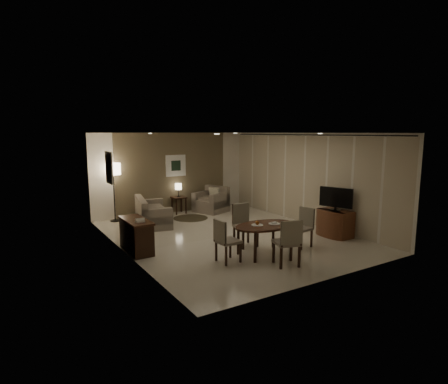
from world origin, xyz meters
TOP-DOWN VIEW (x-y plane):
  - room_shell at (0.00, 0.40)m, footprint 5.50×7.00m
  - taupe_accent at (0.00, 3.48)m, footprint 3.96×0.03m
  - curtain_wall at (2.68, 0.00)m, footprint 0.08×6.70m
  - curtain_rod at (2.68, 0.00)m, footprint 0.03×6.80m
  - art_back_frame at (0.10, 3.46)m, footprint 0.72×0.03m
  - art_back_canvas at (0.10, 3.44)m, footprint 0.34×0.01m
  - art_left_frame at (-2.72, 1.20)m, footprint 0.03×0.60m
  - art_left_canvas at (-2.71, 1.20)m, footprint 0.01×0.46m
  - downlight_nl at (-1.40, -1.80)m, footprint 0.10×0.10m
  - downlight_nr at (1.40, -1.80)m, footprint 0.10×0.10m
  - downlight_fl at (-1.40, 1.80)m, footprint 0.10×0.10m
  - downlight_fr at (1.40, 1.80)m, footprint 0.10×0.10m
  - console_desk at (-2.49, 0.00)m, footprint 0.48×1.20m
  - telephone at (-2.49, -0.30)m, footprint 0.20×0.14m
  - tv_cabinet at (2.40, -1.50)m, footprint 0.48×0.90m
  - flat_tv at (2.38, -1.50)m, footprint 0.36×0.85m
  - dining_table at (-0.12, -1.72)m, footprint 1.46×0.91m
  - chair_near at (-0.16, -2.49)m, footprint 0.60×0.60m
  - chair_far at (-0.11, -0.98)m, footprint 0.51×0.51m
  - chair_left at (-1.07, -1.70)m, footprint 0.47×0.47m
  - chair_right at (0.96, -1.72)m, footprint 0.50×0.50m
  - plate_a at (-0.30, -1.67)m, footprint 0.26×0.26m
  - plate_b at (0.10, -1.77)m, footprint 0.26×0.26m
  - fruit_apple at (-0.30, -1.67)m, footprint 0.09×0.09m
  - napkin at (0.10, -1.77)m, footprint 0.12×0.08m
  - round_rug at (0.08, 2.36)m, footprint 1.09×1.09m
  - sofa at (-1.24, 2.20)m, footprint 1.86×1.21m
  - armchair at (1.12, 2.87)m, footprint 1.21×1.24m
  - side_table at (0.08, 3.23)m, footprint 0.44×0.44m
  - table_lamp at (0.08, 3.25)m, footprint 0.22×0.22m
  - floor_lamp at (-2.08, 3.22)m, footprint 0.45×0.45m

SIDE VIEW (x-z plane):
  - round_rug at x=0.08m, z-range 0.00..0.01m
  - side_table at x=0.08m, z-range 0.00..0.56m
  - dining_table at x=-0.12m, z-range 0.00..0.68m
  - tv_cabinet at x=2.40m, z-range 0.00..0.70m
  - console_desk at x=-2.49m, z-range 0.00..0.75m
  - sofa at x=-1.24m, z-range 0.00..0.81m
  - armchair at x=1.12m, z-range 0.00..0.86m
  - chair_left at x=-1.07m, z-range 0.00..0.92m
  - chair_right at x=0.96m, z-range 0.00..0.93m
  - chair_near at x=-0.16m, z-range 0.00..0.99m
  - chair_far at x=-0.11m, z-range 0.00..1.01m
  - plate_a at x=-0.30m, z-range 0.68..0.70m
  - plate_b at x=0.10m, z-range 0.68..0.70m
  - napkin at x=0.10m, z-range 0.70..0.73m
  - fruit_apple at x=-0.30m, z-range 0.70..0.79m
  - telephone at x=-2.49m, z-range 0.76..0.85m
  - table_lamp at x=0.08m, z-range 0.56..1.06m
  - floor_lamp at x=-2.08m, z-range 0.00..1.79m
  - flat_tv at x=2.38m, z-range 0.72..1.32m
  - curtain_wall at x=2.68m, z-range 0.03..2.61m
  - taupe_accent at x=0.00m, z-range 0.00..2.70m
  - room_shell at x=0.00m, z-range 0.00..2.70m
  - art_back_frame at x=0.10m, z-range 1.24..1.96m
  - art_back_canvas at x=0.10m, z-range 1.43..1.77m
  - art_left_frame at x=-2.72m, z-range 1.45..2.25m
  - art_left_canvas at x=-2.71m, z-range 1.53..2.17m
  - curtain_rod at x=2.68m, z-range 2.62..2.66m
  - downlight_nl at x=-1.40m, z-range 2.68..2.69m
  - downlight_nr at x=1.40m, z-range 2.68..2.69m
  - downlight_fl at x=-1.40m, z-range 2.68..2.69m
  - downlight_fr at x=1.40m, z-range 2.68..2.69m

